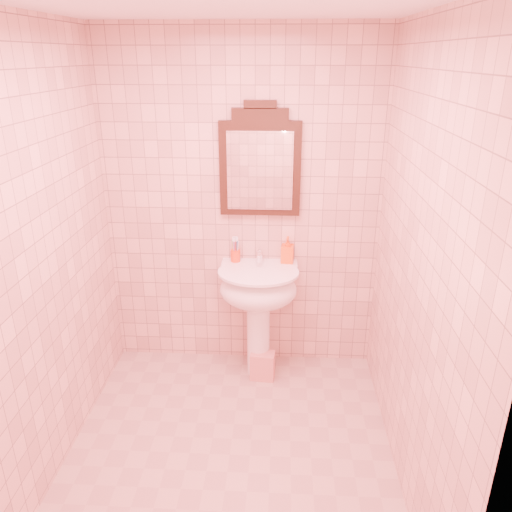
# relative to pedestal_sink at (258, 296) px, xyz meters

# --- Properties ---
(floor) EXTENTS (2.20, 2.20, 0.00)m
(floor) POSITION_rel_pedestal_sink_xyz_m (-0.13, -0.87, -0.66)
(floor) COLOR tan
(floor) RESTS_ON ground
(back_wall) EXTENTS (2.00, 0.02, 2.50)m
(back_wall) POSITION_rel_pedestal_sink_xyz_m (-0.13, 0.23, 0.59)
(back_wall) COLOR beige
(back_wall) RESTS_ON floor
(pedestal_sink) EXTENTS (0.58, 0.58, 0.86)m
(pedestal_sink) POSITION_rel_pedestal_sink_xyz_m (0.00, 0.00, 0.00)
(pedestal_sink) COLOR white
(pedestal_sink) RESTS_ON floor
(faucet) EXTENTS (0.04, 0.16, 0.11)m
(faucet) POSITION_rel_pedestal_sink_xyz_m (0.00, 0.14, 0.26)
(faucet) COLOR white
(faucet) RESTS_ON pedestal_sink
(mirror) EXTENTS (0.57, 0.06, 0.79)m
(mirror) POSITION_rel_pedestal_sink_xyz_m (-0.00, 0.20, 0.92)
(mirror) COLOR black
(mirror) RESTS_ON back_wall
(toothbrush_cup) EXTENTS (0.07, 0.07, 0.17)m
(toothbrush_cup) POSITION_rel_pedestal_sink_xyz_m (-0.18, 0.16, 0.25)
(toothbrush_cup) COLOR red
(toothbrush_cup) RESTS_ON pedestal_sink
(soap_dispenser) EXTENTS (0.10, 0.10, 0.20)m
(soap_dispenser) POSITION_rel_pedestal_sink_xyz_m (0.21, 0.17, 0.30)
(soap_dispenser) COLOR #E24F13
(soap_dispenser) RESTS_ON pedestal_sink
(towel) EXTENTS (0.19, 0.14, 0.22)m
(towel) POSITION_rel_pedestal_sink_xyz_m (0.04, -0.07, -0.55)
(towel) COLOR tan
(towel) RESTS_ON floor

